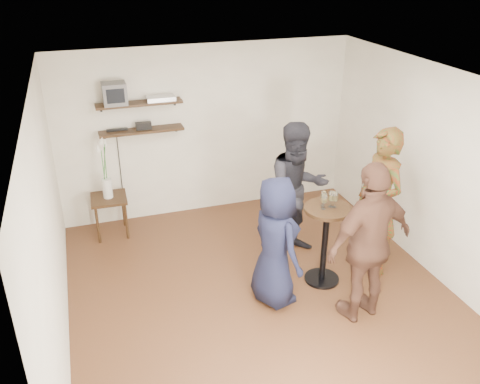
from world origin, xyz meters
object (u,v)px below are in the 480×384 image
Objects in this scene: dvd_deck at (161,98)px; drinks_table at (325,234)px; person_plaid at (379,202)px; person_navy at (275,242)px; radio at (143,126)px; person_brown at (369,243)px; person_dark at (297,191)px; side_table at (109,203)px; crt_monitor at (114,93)px.

dvd_deck is 0.39× the size of drinks_table.
person_navy is at bearing -85.53° from person_plaid.
person_brown reaches higher than radio.
person_dark is at bearing -134.65° from person_plaid.
person_dark reaches higher than radio.
person_plaid is 0.99m from person_brown.
radio is 2.76m from person_navy.
person_dark is at bearing -41.38° from radio.
person_brown is at bearing -47.03° from side_table.
person_navy is (1.43, -2.44, -1.22)m from crt_monitor.
side_table is at bearing 146.97° from person_dark.
side_table is 3.74m from person_plaid.
person_brown is (0.14, -0.73, 0.27)m from drinks_table.
side_table is at bearing -134.27° from crt_monitor.
drinks_table is 0.75m from person_navy.
side_table is at bearing -125.82° from person_plaid.
person_dark reaches higher than side_table.
crt_monitor is 3.80m from person_plaid.
drinks_table is (1.53, -2.27, -1.23)m from dvd_deck.
person_navy is (-1.47, -0.22, -0.17)m from person_plaid.
radio is at bearing -135.19° from person_plaid.
person_brown is (1.94, -3.00, -0.58)m from radio.
person_dark reaches higher than drinks_table.
person_navy reaches higher than side_table.
person_dark is (2.09, -1.53, -1.09)m from crt_monitor.
crt_monitor reaches higher than person_navy.
person_plaid is at bearing -37.47° from crt_monitor.
side_table is at bearing 24.88° from person_navy.
side_table is 3.15m from drinks_table.
person_brown is at bearing -61.00° from dvd_deck.
person_dark is (-0.06, 0.74, 0.26)m from drinks_table.
person_brown reaches higher than person_dark.
person_plaid reaches higher than person_brown.
person_dark reaches higher than person_navy.
crt_monitor reaches higher than person_brown.
radio is 0.11× the size of person_plaid.
dvd_deck is 3.57m from person_brown.
dvd_deck is at bearing 0.00° from radio.
dvd_deck is 0.21× the size of person_brown.
person_brown reaches higher than person_navy.
side_table is 0.32× the size of person_dark.
drinks_table reaches higher than side_table.
person_dark is 1.48m from person_brown.
radio is (0.35, 0.00, -0.50)m from crt_monitor.
person_navy is at bearing -59.60° from crt_monitor.
radio is at bearing 10.82° from person_navy.
side_table is 2.71m from person_dark.
crt_monitor reaches higher than radio.
person_dark is at bearing -36.19° from crt_monitor.
person_navy is at bearing -52.12° from side_table.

